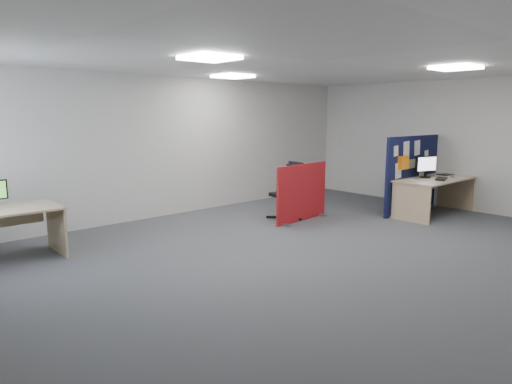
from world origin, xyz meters
TOP-DOWN VIEW (x-y plane):
  - floor at (0.00, 0.00)m, footprint 9.00×9.00m
  - ceiling at (0.00, 0.00)m, footprint 9.00×7.00m
  - wall_back at (0.00, 3.50)m, footprint 9.00×0.02m
  - wall_right at (4.50, 0.00)m, footprint 0.02×7.00m
  - ceiling_lights at (0.33, 0.67)m, footprint 4.10×4.10m
  - navy_divider at (3.46, 0.43)m, footprint 1.88×0.30m
  - main_desk at (3.58, 0.02)m, footprint 1.89×0.84m
  - monitor_main at (3.51, 0.16)m, footprint 0.48×0.21m
  - keyboard at (3.53, -0.16)m, footprint 0.48×0.32m
  - mouse at (3.95, -0.18)m, footprint 0.10×0.07m
  - paper_tray at (4.23, 0.09)m, footprint 0.32×0.28m
  - red_divider at (1.26, 1.41)m, footprint 1.42×0.30m
  - office_chair at (1.22, 1.68)m, footprint 0.69×0.70m
  - desk_papers at (3.35, -0.05)m, footprint 1.30×0.71m

SIDE VIEW (x-z plane):
  - floor at x=0.00m, z-range 0.00..0.00m
  - red_divider at x=1.26m, z-range -0.01..1.05m
  - main_desk at x=3.58m, z-range 0.20..0.93m
  - office_chair at x=1.22m, z-range 0.07..1.13m
  - desk_papers at x=3.35m, z-range 0.73..0.73m
  - paper_tray at x=4.23m, z-range 0.73..0.74m
  - keyboard at x=3.53m, z-range 0.73..0.75m
  - mouse at x=3.95m, z-range 0.73..0.76m
  - navy_divider at x=3.46m, z-range 0.01..1.56m
  - monitor_main at x=3.51m, z-range 0.75..1.19m
  - wall_back at x=0.00m, z-range 0.00..2.70m
  - wall_right at x=4.50m, z-range 0.00..2.70m
  - ceiling_lights at x=0.33m, z-range 2.65..2.69m
  - ceiling at x=0.00m, z-range 2.69..2.71m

